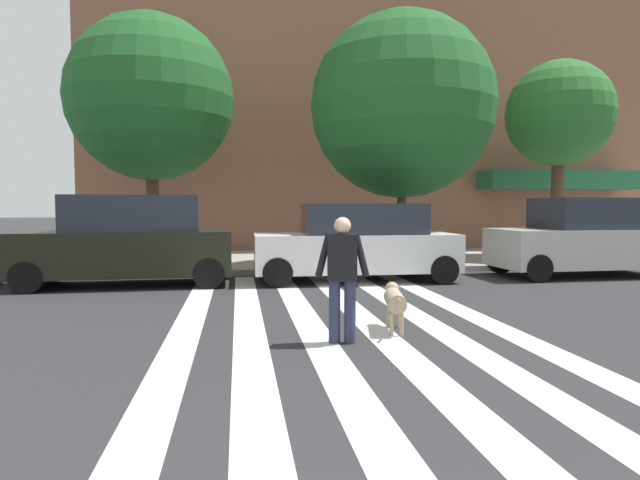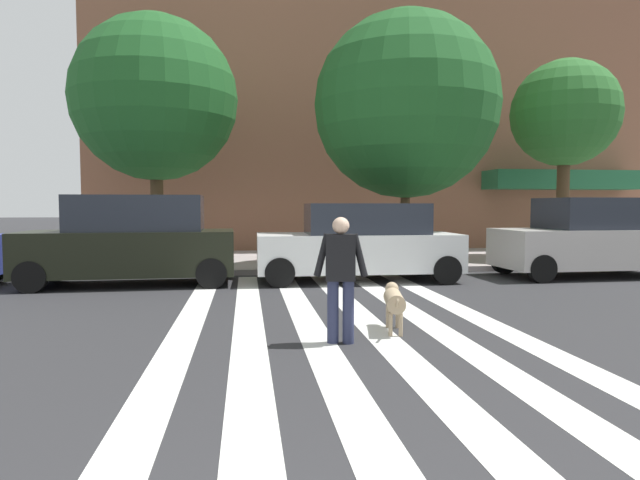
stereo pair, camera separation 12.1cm
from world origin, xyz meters
name	(u,v)px [view 2 (the right image)]	position (x,y,z in m)	size (l,w,h in m)	color
ground_plane	(242,333)	(0.00, 6.35, 0.00)	(160.00, 160.00, 0.00)	#2B2B2D
sidewalk_far	(244,261)	(0.00, 15.69, 0.07)	(80.00, 6.00, 0.15)	#ACA09F
crosswalk_stripes	(343,330)	(1.44, 6.35, 0.00)	(4.95, 12.09, 0.01)	silver
apartment_block	(391,11)	(7.49, 26.51, 11.73)	(26.22, 17.05, 23.47)	brown
parked_car_behind_first	(132,241)	(-2.47, 11.37, 0.99)	(4.65, 2.02, 2.02)	black
parked_car_third_in_line	(360,243)	(2.74, 11.37, 0.90)	(4.75, 2.00, 1.84)	white
parked_car_fourth_in_line	(587,239)	(8.57, 11.37, 0.95)	(4.42, 2.09, 1.98)	#BCB6B2
street_tree_nearest	(155,99)	(-2.46, 14.87, 4.80)	(4.64, 4.64, 6.99)	#4C3823
street_tree_middle	(406,106)	(4.48, 13.53, 4.54)	(5.10, 5.10, 6.94)	#4C3823
street_tree_further	(565,114)	(10.02, 14.84, 4.65)	(3.32, 3.32, 6.20)	#4C3823
pedestrian_dog_walker	(341,272)	(1.27, 5.61, 0.93)	(0.71, 0.31, 1.64)	#282D4C
dog_on_leash	(394,300)	(2.14, 6.18, 0.44)	(0.40, 1.14, 0.65)	tan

